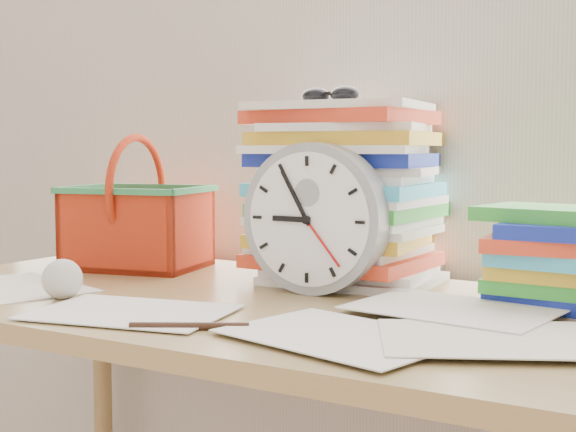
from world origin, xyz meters
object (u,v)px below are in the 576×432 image
Objects in this scene: paper_stack at (348,193)px; basket at (137,203)px; desk at (262,342)px; book_stack at (564,258)px; clock at (315,218)px.

paper_stack reaches higher than basket.
desk is 0.51m from book_stack.
paper_stack is 0.42m from book_stack.
book_stack is 0.86m from basket.
basket reaches higher than book_stack.
basket is at bearing 158.40° from desk.
desk is 0.49m from basket.
book_stack is at bearing -8.43° from paper_stack.
desk is 5.12× the size of basket.
paper_stack reaches higher than clock.
paper_stack is at bearing 171.57° from book_stack.
paper_stack reaches higher than book_stack.
paper_stack is 1.29× the size of clock.
clock is at bearing -87.06° from paper_stack.
paper_stack is 0.15m from clock.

